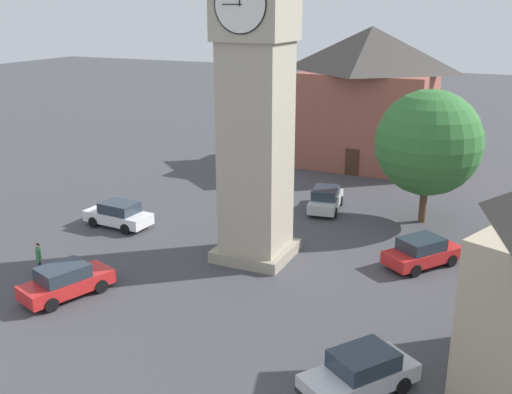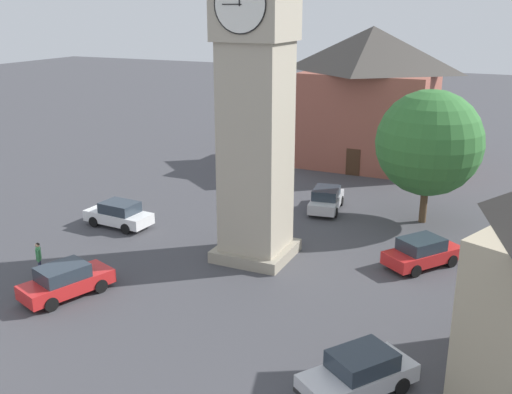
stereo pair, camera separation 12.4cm
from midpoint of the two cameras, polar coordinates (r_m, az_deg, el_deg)
The scene contains 10 objects.
ground_plane at distance 31.57m, azimuth 0.11°, elevation -5.69°, with size 200.00×200.00×0.00m, color #424247.
clock_tower at distance 28.96m, azimuth 0.13°, elevation 16.38°, with size 4.53×4.53×20.34m.
car_blue_kerb at distance 21.25m, azimuth 10.04°, elevation -16.33°, with size 3.76×4.34×1.53m.
car_silver_kerb at distance 28.44m, azimuth -17.71°, elevation -7.67°, with size 2.96×4.45×1.53m.
car_red_corner at distance 31.27m, azimuth 15.83°, elevation -5.13°, with size 3.79×4.33×1.53m.
car_white_side at distance 36.38m, azimuth -12.96°, elevation -1.63°, with size 4.23×2.01×1.53m.
car_black_far at distance 38.50m, azimuth 6.87°, elevation -0.20°, with size 2.30×4.34×1.53m.
pedestrian at distance 30.92m, azimuth -20.06°, elevation -5.33°, with size 0.40×0.45×1.69m.
tree at distance 36.51m, azimuth 16.41°, elevation 5.01°, with size 6.29×6.29×8.10m.
building_hall_far at distance 49.65m, azimuth 10.97°, elevation 9.53°, with size 10.61×8.33×11.17m.
Camera 2 is at (-12.18, 26.26, 12.60)m, focal length 41.59 mm.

